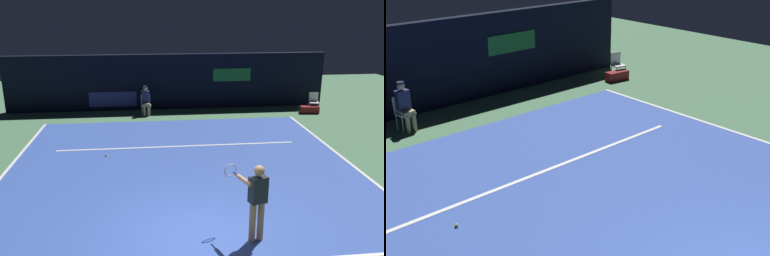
# 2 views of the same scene
# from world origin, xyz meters

# --- Properties ---
(ground_plane) EXTENTS (30.89, 30.89, 0.00)m
(ground_plane) POSITION_xyz_m (0.00, 4.04, 0.00)
(ground_plane) COLOR #4C7A56
(court_surface) EXTENTS (10.69, 10.08, 0.01)m
(court_surface) POSITION_xyz_m (0.00, 4.04, 0.01)
(court_surface) COLOR #3856B2
(court_surface) RESTS_ON ground
(line_sideline_left) EXTENTS (0.10, 10.08, 0.01)m
(line_sideline_left) POSITION_xyz_m (5.29, 4.04, 0.01)
(line_sideline_left) COLOR white
(line_sideline_left) RESTS_ON court_surface
(line_service) EXTENTS (8.34, 0.10, 0.01)m
(line_service) POSITION_xyz_m (0.00, 5.80, 0.01)
(line_service) COLOR white
(line_service) RESTS_ON court_surface
(back_wall) EXTENTS (15.05, 0.33, 2.60)m
(back_wall) POSITION_xyz_m (-0.00, 11.26, 1.30)
(back_wall) COLOR black
(back_wall) RESTS_ON ground
(line_judge_on_chair) EXTENTS (0.46, 0.55, 1.32)m
(line_judge_on_chair) POSITION_xyz_m (-1.10, 10.18, 0.69)
(line_judge_on_chair) COLOR white
(line_judge_on_chair) RESTS_ON ground
(courtside_chair_near) EXTENTS (0.51, 0.49, 0.88)m
(courtside_chair_near) POSITION_xyz_m (6.69, 9.94, 0.50)
(courtside_chair_near) COLOR white
(courtside_chair_near) RESTS_ON ground
(tennis_ball) EXTENTS (0.07, 0.07, 0.07)m
(tennis_ball) POSITION_xyz_m (-2.42, 5.13, 0.05)
(tennis_ball) COLOR #CCE033
(tennis_ball) RESTS_ON court_surface
(equipment_bag) EXTENTS (0.87, 0.42, 0.32)m
(equipment_bag) POSITION_xyz_m (6.40, 9.65, 0.16)
(equipment_bag) COLOR maroon
(equipment_bag) RESTS_ON ground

